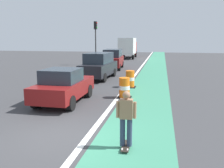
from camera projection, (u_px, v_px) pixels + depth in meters
name	position (u px, v px, depth m)	size (l,w,h in m)	color
ground_plane	(60.00, 136.00, 7.77)	(100.00, 100.00, 0.00)	#38383A
bike_lane_strip	(152.00, 79.00, 18.83)	(2.50, 80.00, 0.01)	#387F60
lane_divider_stripe	(133.00, 78.00, 19.13)	(0.20, 80.00, 0.01)	silver
skateboarder_on_lane	(126.00, 118.00, 6.77)	(0.57, 0.81, 1.69)	black
parked_sedan_nearest	(64.00, 86.00, 11.73)	(1.94, 4.11, 1.70)	maroon
parked_suv_second	(99.00, 66.00, 18.82)	(2.12, 4.70, 2.04)	black
parked_suv_third	(113.00, 59.00, 24.98)	(2.13, 4.70, 2.04)	maroon
traffic_barrel_front	(124.00, 88.00, 12.74)	(0.73, 0.73, 1.09)	orange
traffic_barrel_mid	(130.00, 79.00, 15.52)	(0.73, 0.73, 1.09)	orange
delivery_truck_down_block	(128.00, 47.00, 38.76)	(2.54, 7.66, 3.23)	silver
traffic_light_corner	(96.00, 35.00, 28.12)	(0.41, 0.32, 5.10)	#2D2D2D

